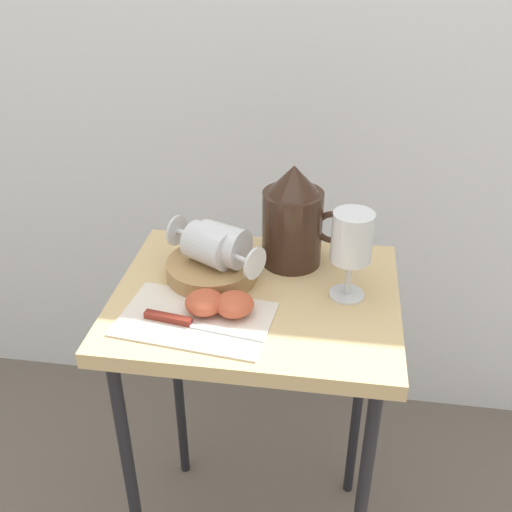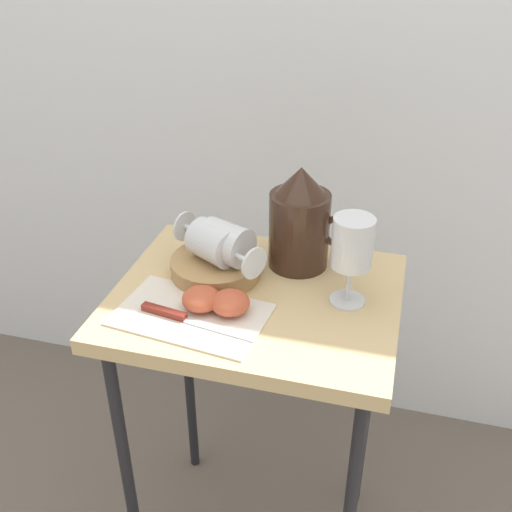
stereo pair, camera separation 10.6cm
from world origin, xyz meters
The scene contains 11 objects.
curtain_drape centered at (0.00, 0.54, 1.02)m, with size 2.40×0.03×2.05m, color white.
table centered at (0.00, 0.00, 0.63)m, with size 0.52×0.42×0.72m.
linen_napkin centered at (-0.09, -0.09, 0.72)m, with size 0.26×0.16×0.00m, color silver.
basket_tray centered at (-0.09, 0.04, 0.74)m, with size 0.17×0.17×0.04m, color #AD8451.
pitcher centered at (0.05, 0.12, 0.80)m, with size 0.17×0.12×0.20m.
wine_glass_upright centered at (0.16, 0.02, 0.83)m, with size 0.07×0.07×0.17m.
wine_glass_tipped_near centered at (-0.09, 0.04, 0.79)m, with size 0.16×0.13×0.07m.
wine_glass_tipped_far centered at (-0.07, 0.04, 0.79)m, with size 0.17×0.12×0.08m.
apple_half_left centered at (-0.08, -0.07, 0.74)m, with size 0.07×0.07×0.04m, color #C15133.
apple_half_right centered at (-0.03, -0.07, 0.74)m, with size 0.07×0.07×0.04m, color #C15133.
knife centered at (-0.10, -0.11, 0.73)m, with size 0.21×0.05×0.01m.
Camera 2 is at (0.24, -0.88, 1.34)m, focal length 42.05 mm.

